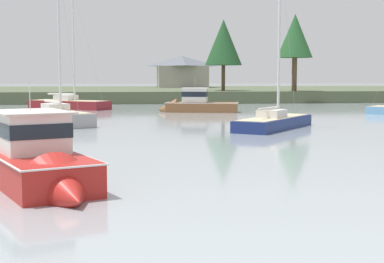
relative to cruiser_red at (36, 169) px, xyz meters
The scene contains 10 objects.
far_shore_bank 80.06m from the cruiser_red, 81.87° to the left, with size 244.16×42.42×1.66m, color #4C563D.
cruiser_red is the anchor object (origin of this frame).
sailboat_maroon 47.81m from the cruiser_red, 94.59° to the left, with size 9.95×8.05×14.85m.
sailboat_navy 24.72m from the cruiser_red, 56.28° to the left, with size 7.58×9.15×13.40m.
sailboat_grey 26.26m from the cruiser_red, 95.45° to the left, with size 6.60×9.49×13.80m.
cruiser_wood 41.66m from the cruiser_red, 76.27° to the left, with size 8.98×4.52×4.63m.
mooring_buoy_green 14.44m from the cruiser_red, 102.42° to the left, with size 0.32×0.32×0.38m.
shore_tree_far_left 66.34m from the cruiser_red, 66.16° to the left, with size 5.03×5.03×10.90m.
shore_tree_inland_a 65.91m from the cruiser_red, 75.11° to the left, with size 5.40×5.40×10.32m.
cottage_behind_trees 89.56m from the cruiser_red, 81.69° to the left, with size 9.85×10.48×5.91m.
Camera 1 is at (-7.96, -7.54, 3.87)m, focal length 54.01 mm.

